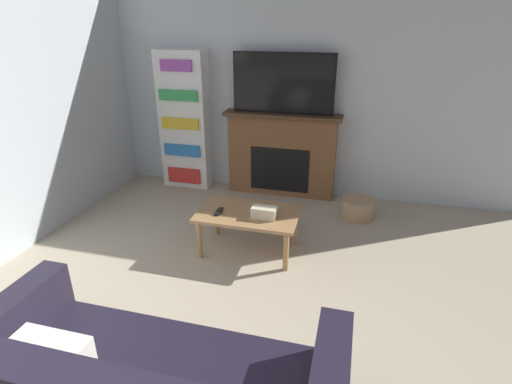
# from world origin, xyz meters

# --- Properties ---
(wall_back) EXTENTS (5.54, 0.06, 2.70)m
(wall_back) POSITION_xyz_m (0.00, 4.15, 1.35)
(wall_back) COLOR silver
(wall_back) RESTS_ON ground_plane
(fireplace) EXTENTS (1.40, 0.28, 1.02)m
(fireplace) POSITION_xyz_m (-0.18, 4.01, 0.51)
(fireplace) COLOR brown
(fireplace) RESTS_ON ground_plane
(tv) EXTENTS (1.18, 0.03, 0.68)m
(tv) POSITION_xyz_m (-0.18, 3.99, 1.36)
(tv) COLOR black
(tv) RESTS_ON fireplace
(coffee_table) EXTENTS (0.92, 0.58, 0.41)m
(coffee_table) POSITION_xyz_m (-0.19, 2.58, 0.35)
(coffee_table) COLOR #A87A4C
(coffee_table) RESTS_ON ground_plane
(tissue_box) EXTENTS (0.22, 0.12, 0.10)m
(tissue_box) POSITION_xyz_m (-0.03, 2.51, 0.46)
(tissue_box) COLOR beige
(tissue_box) RESTS_ON coffee_table
(remote_control) EXTENTS (0.04, 0.15, 0.02)m
(remote_control) POSITION_xyz_m (-0.45, 2.50, 0.42)
(remote_control) COLOR black
(remote_control) RESTS_ON coffee_table
(bookshelf) EXTENTS (0.61, 0.29, 1.71)m
(bookshelf) POSITION_xyz_m (-1.42, 3.99, 0.85)
(bookshelf) COLOR white
(bookshelf) RESTS_ON ground_plane
(storage_basket) EXTENTS (0.37, 0.37, 0.22)m
(storage_basket) POSITION_xyz_m (0.79, 3.57, 0.11)
(storage_basket) COLOR tan
(storage_basket) RESTS_ON ground_plane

